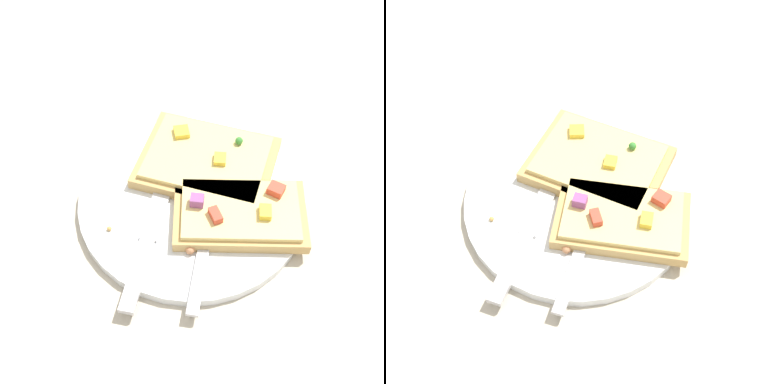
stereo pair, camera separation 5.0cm
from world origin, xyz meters
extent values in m
plane|color=#BCB29E|center=(0.00, 0.00, 0.00)|extent=(4.00, 4.00, 0.00)
cylinder|color=white|center=(0.00, 0.00, 0.01)|extent=(0.26, 0.26, 0.01)
cube|color=silver|center=(0.01, -0.08, 0.01)|extent=(0.03, 0.14, 0.01)
cube|color=silver|center=(0.03, 0.02, 0.01)|extent=(0.03, 0.06, 0.01)
cube|color=silver|center=(0.04, 0.06, 0.01)|extent=(0.01, 0.03, 0.00)
cube|color=silver|center=(0.04, 0.06, 0.01)|extent=(0.01, 0.03, 0.00)
cube|color=silver|center=(0.03, 0.06, 0.01)|extent=(0.01, 0.03, 0.00)
cube|color=silver|center=(0.02, 0.06, 0.01)|extent=(0.01, 0.03, 0.00)
cube|color=silver|center=(-0.05, -0.10, 0.01)|extent=(0.03, 0.09, 0.01)
cube|color=silver|center=(-0.03, 0.01, 0.01)|extent=(0.04, 0.14, 0.00)
cube|color=tan|center=(0.02, 0.05, 0.02)|extent=(0.18, 0.16, 0.01)
cube|color=#E5CC7A|center=(0.02, 0.05, 0.03)|extent=(0.16, 0.14, 0.01)
cube|color=yellow|center=(0.03, 0.04, 0.04)|extent=(0.01, 0.02, 0.01)
cube|color=yellow|center=(-0.01, 0.08, 0.04)|extent=(0.02, 0.02, 0.01)
sphere|color=#388433|center=(0.05, 0.07, 0.04)|extent=(0.01, 0.01, 0.01)
cube|color=tan|center=(0.05, -0.03, 0.02)|extent=(0.15, 0.09, 0.01)
cube|color=#E5CC7A|center=(0.05, -0.03, 0.03)|extent=(0.13, 0.08, 0.01)
cube|color=#D14733|center=(0.03, -0.04, 0.04)|extent=(0.02, 0.02, 0.01)
cube|color=#934C8E|center=(0.01, -0.02, 0.04)|extent=(0.02, 0.01, 0.01)
cube|color=#D14733|center=(0.09, -0.01, 0.04)|extent=(0.02, 0.02, 0.01)
cube|color=yellow|center=(0.08, -0.04, 0.04)|extent=(0.01, 0.02, 0.01)
sphere|color=#D8A351|center=(-0.09, -0.05, 0.01)|extent=(0.01, 0.01, 0.01)
sphere|color=tan|center=(0.00, -0.07, 0.02)|extent=(0.01, 0.01, 0.01)
camera|label=1|loc=(0.01, -0.37, 0.50)|focal=50.00mm
camera|label=2|loc=(0.06, -0.36, 0.50)|focal=50.00mm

